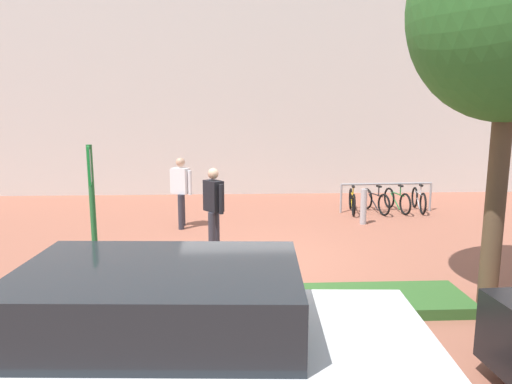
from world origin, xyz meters
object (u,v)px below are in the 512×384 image
object	(u,v)px
bike_at_sign	(104,282)
car_white_hatch	(179,351)
parking_sign_post	(92,204)
bollard_steel	(364,207)
person_suited_dark	(214,205)
bike_rack_cluster	(386,200)
person_shirt_blue	(181,188)

from	to	relation	value
bike_at_sign	car_white_hatch	bearing A→B (deg)	-63.28
parking_sign_post	bollard_steel	xyz separation A→B (m)	(5.22, 4.95, -1.12)
bollard_steel	person_suited_dark	distance (m)	4.29
bike_at_sign	car_white_hatch	world-z (taller)	car_white_hatch
bike_rack_cluster	person_suited_dark	size ratio (longest dim) A/B	1.54
parking_sign_post	bike_rack_cluster	bearing A→B (deg)	45.53
bike_at_sign	bollard_steel	world-z (taller)	bollard_steel
bike_rack_cluster	person_suited_dark	bearing A→B (deg)	-142.68
person_suited_dark	car_white_hatch	distance (m)	5.39
parking_sign_post	bike_rack_cluster	world-z (taller)	parking_sign_post
bike_at_sign	person_suited_dark	xyz separation A→B (m)	(1.52, 2.56, 0.63)
bike_rack_cluster	person_suited_dark	xyz separation A→B (m)	(-4.70, -3.58, 0.64)
person_shirt_blue	bike_rack_cluster	bearing A→B (deg)	15.31
car_white_hatch	parking_sign_post	bearing A→B (deg)	119.31
bollard_steel	person_suited_dark	world-z (taller)	person_suited_dark
bollard_steel	car_white_hatch	size ratio (longest dim) A/B	0.20
parking_sign_post	bike_rack_cluster	distance (m)	9.01
bollard_steel	person_suited_dark	size ratio (longest dim) A/B	0.52
parking_sign_post	bollard_steel	size ratio (longest dim) A/B	2.66
bike_rack_cluster	bike_at_sign	bearing A→B (deg)	-135.35
bike_at_sign	person_suited_dark	size ratio (longest dim) A/B	0.96
person_suited_dark	bike_at_sign	bearing A→B (deg)	-120.68
bike_at_sign	car_white_hatch	size ratio (longest dim) A/B	0.38
bike_rack_cluster	car_white_hatch	world-z (taller)	car_white_hatch
parking_sign_post	bollard_steel	bearing A→B (deg)	43.51
bike_rack_cluster	bollard_steel	bearing A→B (deg)	-126.16
parking_sign_post	bike_at_sign	xyz separation A→B (m)	(0.04, 0.23, -1.22)
bollard_steel	person_shirt_blue	world-z (taller)	person_shirt_blue
person_shirt_blue	person_suited_dark	bearing A→B (deg)	-67.05
bike_at_sign	person_shirt_blue	distance (m)	4.70
person_shirt_blue	person_suited_dark	distance (m)	2.23
bike_at_sign	bollard_steel	bearing A→B (deg)	42.36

